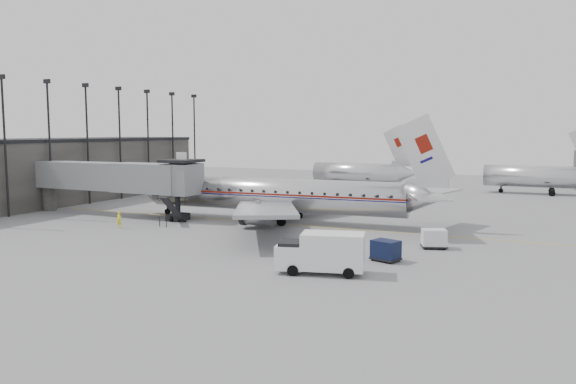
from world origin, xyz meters
name	(u,v)px	position (x,y,z in m)	size (l,w,h in m)	color
ground	(239,233)	(0.00, 0.00, 0.00)	(160.00, 160.00, 0.00)	slate
terminal	(51,171)	(-34.00, 10.00, 4.00)	(12.00, 46.00, 8.00)	#32302D
apron_line	(295,225)	(3.00, 6.00, 0.01)	(0.15, 60.00, 0.01)	gold
jet_bridge	(122,178)	(-16.66, 3.67, 4.18)	(21.00, 6.20, 7.10)	slate
floodlight_masts	(104,138)	(-27.50, 13.00, 8.36)	(0.90, 42.25, 15.25)	black
distant_aircraft_near	(358,172)	(-1.79, 42.00, 2.73)	(16.39, 3.20, 10.26)	silver
distant_aircraft_mid	(535,176)	(24.21, 46.00, 2.73)	(16.39, 3.20, 10.26)	silver
airliner	(280,195)	(0.69, 7.32, 2.75)	(34.59, 32.00, 10.94)	silver
service_van	(321,252)	(12.22, -10.68, 1.41)	(6.07, 3.48, 2.69)	white
baggage_cart_navy	(386,250)	(15.14, -5.49, 0.80)	(2.29, 2.01, 1.50)	black
baggage_cart_white	(434,238)	(17.51, 0.40, 0.81)	(2.33, 2.05, 1.52)	silver
ramp_worker	(119,220)	(-11.74, -2.54, 0.80)	(0.58, 0.38, 1.59)	yellow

